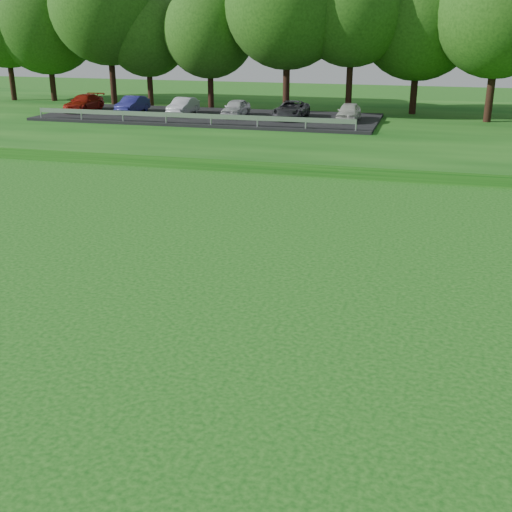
# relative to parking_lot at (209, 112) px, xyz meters

# --- Properties ---
(parking_lot) EXTENTS (24.00, 9.00, 1.38)m
(parking_lot) POSITION_rel_parking_lot_xyz_m (0.00, 0.00, 0.00)
(parking_lot) COLOR black
(parking_lot) RESTS_ON berm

